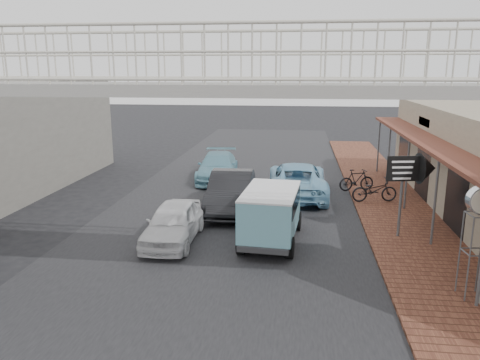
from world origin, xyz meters
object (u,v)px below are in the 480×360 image
(dark_sedan, at_px, (231,192))
(angkot_far, at_px, (218,167))
(arrow_sign, at_px, (424,169))
(motorcycle_near, at_px, (374,190))
(motorcycle_far, at_px, (357,180))
(white_hatchback, at_px, (173,222))
(angkot_van, at_px, (271,208))
(angkot_curb, at_px, (297,179))

(dark_sedan, xyz_separation_m, angkot_far, (-1.45, 5.19, -0.10))
(angkot_far, relative_size, arrow_sign, 1.66)
(motorcycle_near, height_order, motorcycle_far, motorcycle_far)
(white_hatchback, xyz_separation_m, arrow_sign, (8.05, 1.28, 1.72))
(angkot_van, relative_size, motorcycle_near, 2.01)
(angkot_curb, height_order, motorcycle_far, angkot_curb)
(white_hatchback, height_order, arrow_sign, arrow_sign)
(dark_sedan, distance_m, angkot_curb, 3.65)
(angkot_far, height_order, angkot_van, angkot_van)
(white_hatchback, relative_size, arrow_sign, 1.35)
(angkot_curb, relative_size, motorcycle_far, 3.26)
(white_hatchback, relative_size, motorcycle_near, 2.01)
(dark_sedan, height_order, angkot_far, dark_sedan)
(white_hatchback, xyz_separation_m, angkot_curb, (3.97, 6.24, 0.11))
(angkot_curb, bearing_deg, arrow_sign, 128.03)
(angkot_van, xyz_separation_m, motorcycle_near, (4.02, 5.03, -0.55))
(dark_sedan, distance_m, angkot_van, 3.83)
(motorcycle_near, distance_m, motorcycle_far, 1.84)
(angkot_curb, height_order, angkot_far, angkot_curb)
(white_hatchback, xyz_separation_m, dark_sedan, (1.37, 3.68, 0.13))
(dark_sedan, bearing_deg, angkot_curb, 42.62)
(dark_sedan, relative_size, angkot_far, 1.01)
(motorcycle_far, bearing_deg, white_hatchback, 118.01)
(motorcycle_far, bearing_deg, angkot_curb, 89.16)
(motorcycle_near, bearing_deg, dark_sedan, 95.24)
(angkot_van, distance_m, arrow_sign, 5.11)
(angkot_curb, xyz_separation_m, motorcycle_near, (3.23, -0.88, -0.16))
(white_hatchback, height_order, angkot_van, angkot_van)
(motorcycle_near, bearing_deg, arrow_sign, -178.93)
(motorcycle_near, xyz_separation_m, motorcycle_far, (-0.53, 1.76, 0.00))
(dark_sedan, relative_size, motorcycle_far, 2.82)
(white_hatchback, height_order, motorcycle_far, white_hatchback)
(motorcycle_far, bearing_deg, dark_sedan, 104.12)
(arrow_sign, bearing_deg, dark_sedan, 149.63)
(angkot_van, bearing_deg, motorcycle_far, 67.50)
(motorcycle_near, bearing_deg, white_hatchback, 115.83)
(angkot_far, bearing_deg, motorcycle_near, -30.36)
(white_hatchback, bearing_deg, dark_sedan, 68.84)
(white_hatchback, relative_size, angkot_van, 1.00)
(motorcycle_near, distance_m, arrow_sign, 4.53)
(angkot_curb, relative_size, motorcycle_near, 2.87)
(white_hatchback, xyz_separation_m, angkot_van, (3.18, 0.32, 0.50))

